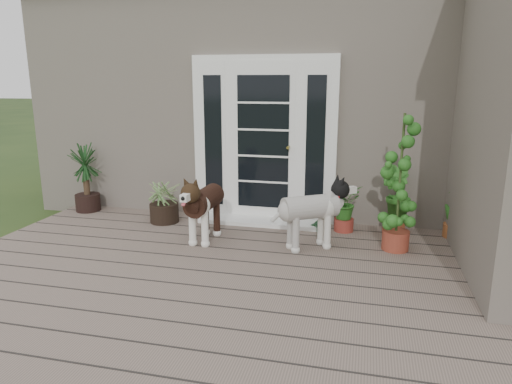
# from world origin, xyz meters

# --- Properties ---
(deck) EXTENTS (6.20, 4.60, 0.12)m
(deck) POSITION_xyz_m (0.00, 0.40, 0.06)
(deck) COLOR #6B5B4C
(deck) RESTS_ON ground
(house_main) EXTENTS (7.40, 4.00, 3.10)m
(house_main) POSITION_xyz_m (0.00, 4.65, 1.55)
(house_main) COLOR #665E54
(house_main) RESTS_ON ground
(roof_main) EXTENTS (7.60, 4.20, 0.20)m
(roof_main) POSITION_xyz_m (0.00, 4.65, 3.20)
(roof_main) COLOR #2D2826
(roof_main) RESTS_ON house_main
(door_unit) EXTENTS (1.90, 0.14, 2.15)m
(door_unit) POSITION_xyz_m (-0.20, 2.60, 1.19)
(door_unit) COLOR white
(door_unit) RESTS_ON deck
(door_step) EXTENTS (1.60, 0.40, 0.05)m
(door_step) POSITION_xyz_m (-0.20, 2.40, 0.14)
(door_step) COLOR white
(door_step) RESTS_ON deck
(brindle_dog) EXTENTS (0.40, 0.87, 0.71)m
(brindle_dog) POSITION_xyz_m (-0.68, 1.59, 0.48)
(brindle_dog) COLOR #321A12
(brindle_dog) RESTS_ON deck
(white_dog) EXTENTS (0.90, 0.76, 0.70)m
(white_dog) POSITION_xyz_m (0.54, 1.61, 0.47)
(white_dog) COLOR silver
(white_dog) RESTS_ON deck
(spider_plant) EXTENTS (0.73, 0.73, 0.67)m
(spider_plant) POSITION_xyz_m (-1.45, 2.15, 0.46)
(spider_plant) COLOR #98B26D
(spider_plant) RESTS_ON deck
(yucca) EXTENTS (0.75, 0.75, 0.95)m
(yucca) POSITION_xyz_m (-2.75, 2.40, 0.60)
(yucca) COLOR black
(yucca) RESTS_ON deck
(herb_a) EXTENTS (0.55, 0.55, 0.49)m
(herb_a) POSITION_xyz_m (0.89, 2.32, 0.37)
(herb_a) COLOR #23651D
(herb_a) RESTS_ON deck
(herb_b) EXTENTS (0.57, 0.57, 0.61)m
(herb_b) POSITION_xyz_m (1.49, 2.40, 0.42)
(herb_b) COLOR #205217
(herb_b) RESTS_ON deck
(herb_c) EXTENTS (0.45, 0.45, 0.57)m
(herb_c) POSITION_xyz_m (2.21, 2.40, 0.41)
(herb_c) COLOR #265E1B
(herb_c) RESTS_ON deck
(sapling) EXTENTS (0.56, 0.56, 1.56)m
(sapling) POSITION_xyz_m (1.48, 1.80, 0.90)
(sapling) COLOR #2C631C
(sapling) RESTS_ON deck
(clog_left) EXTENTS (0.26, 0.35, 0.09)m
(clog_left) POSITION_xyz_m (0.62, 2.22, 0.17)
(clog_left) COLOR black
(clog_left) RESTS_ON deck
(clog_right) EXTENTS (0.20, 0.28, 0.08)m
(clog_right) POSITION_xyz_m (0.56, 2.38, 0.16)
(clog_right) COLOR black
(clog_right) RESTS_ON deck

